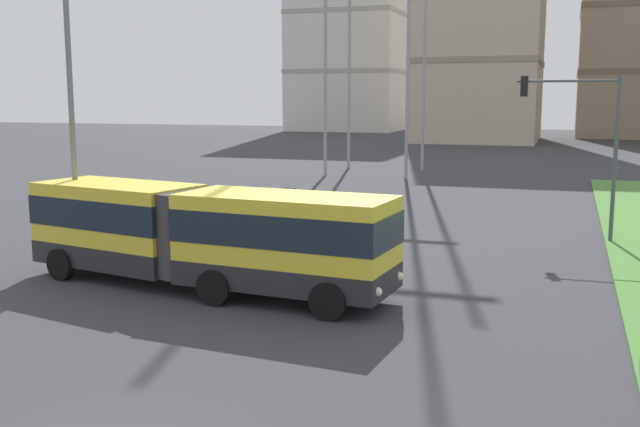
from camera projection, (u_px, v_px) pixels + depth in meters
articulated_bus at (203, 234)px, 21.75m from camera, size 12.05×4.26×3.00m
car_silver_hatch at (267, 207)px, 33.27m from camera, size 4.58×2.43×1.58m
traffic_light_far_right at (584, 129)px, 28.73m from camera, size 3.91×0.28×6.49m
streetlight_left at (72, 117)px, 23.79m from camera, size 0.70×0.28×9.18m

